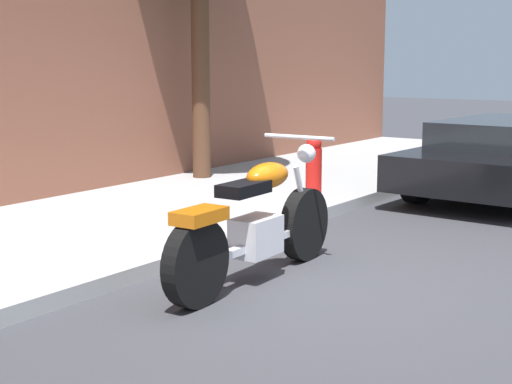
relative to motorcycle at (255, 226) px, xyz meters
name	(u,v)px	position (x,y,z in m)	size (l,w,h in m)	color
ground_plane	(318,286)	(0.16, -0.51, -0.47)	(60.00, 60.00, 0.00)	#38383D
sidewalk	(79,233)	(0.16, 2.33, -0.40)	(20.52, 3.15, 0.14)	#A2A2A2
motorcycle	(255,226)	(0.00, 0.00, 0.00)	(2.31, 0.70, 1.17)	black
fire_hydrant	(314,172)	(3.02, 1.25, -0.01)	(0.20, 0.20, 0.91)	red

